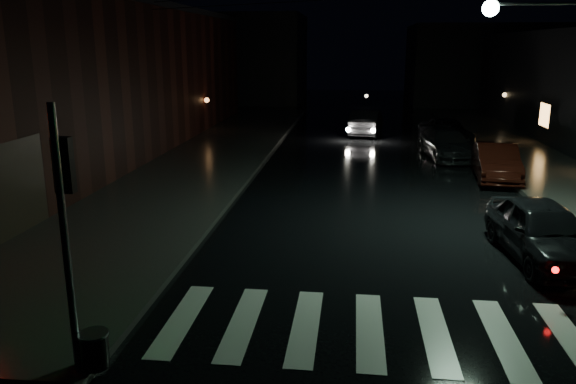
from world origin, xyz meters
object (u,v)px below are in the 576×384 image
(parked_car_d, at_px, (446,133))
(oncoming_car, at_px, (366,122))
(parked_car_c, at_px, (446,144))
(parked_car_a, at_px, (543,231))
(parked_car_b, at_px, (496,162))

(parked_car_d, relative_size, oncoming_car, 1.11)
(parked_car_c, xyz_separation_m, oncoming_car, (-3.62, 6.80, 0.07))
(oncoming_car, bearing_deg, parked_car_d, 149.08)
(parked_car_a, height_order, parked_car_c, parked_car_a)
(parked_car_a, distance_m, parked_car_c, 13.10)
(parked_car_b, bearing_deg, oncoming_car, 119.42)
(parked_car_a, bearing_deg, oncoming_car, 95.84)
(parked_car_a, distance_m, parked_car_d, 16.60)
(parked_car_a, xyz_separation_m, parked_car_b, (0.93, 8.74, -0.03))
(parked_car_a, relative_size, parked_car_c, 0.93)
(oncoming_car, bearing_deg, parked_car_b, 121.22)
(parked_car_a, distance_m, oncoming_car, 20.28)
(parked_car_a, bearing_deg, parked_car_b, 78.56)
(parked_car_b, distance_m, oncoming_car, 12.17)
(parked_car_b, height_order, oncoming_car, oncoming_car)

